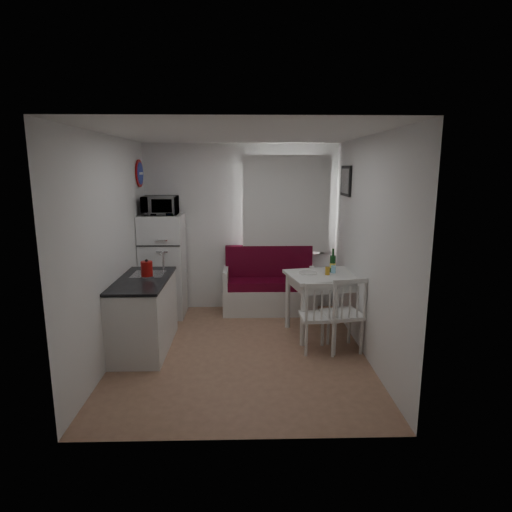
{
  "coord_description": "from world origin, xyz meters",
  "views": [
    {
      "loc": [
        0.06,
        -4.94,
        2.23
      ],
      "look_at": [
        0.2,
        0.5,
        1.1
      ],
      "focal_mm": 30.0,
      "sensor_mm": 36.0,
      "label": 1
    }
  ],
  "objects_px": {
    "bench": "(269,291)",
    "microwave": "(160,205)",
    "fridge": "(164,266)",
    "kettle": "(147,269)",
    "dining_table": "(330,281)",
    "chair_left": "(320,309)",
    "wine_bottle": "(333,260)",
    "chair_right": "(345,307)",
    "kitchen_counter": "(144,313)"
  },
  "relations": [
    {
      "from": "kitchen_counter",
      "to": "bench",
      "type": "bearing_deg",
      "value": 39.73
    },
    {
      "from": "bench",
      "to": "microwave",
      "type": "distance_m",
      "value": 2.11
    },
    {
      "from": "chair_right",
      "to": "wine_bottle",
      "type": "bearing_deg",
      "value": 78.74
    },
    {
      "from": "chair_left",
      "to": "fridge",
      "type": "height_order",
      "value": "fridge"
    },
    {
      "from": "dining_table",
      "to": "chair_left",
      "type": "relative_size",
      "value": 2.56
    },
    {
      "from": "bench",
      "to": "wine_bottle",
      "type": "height_order",
      "value": "wine_bottle"
    },
    {
      "from": "microwave",
      "to": "kettle",
      "type": "xyz_separation_m",
      "value": [
        0.03,
        -1.16,
        -0.68
      ]
    },
    {
      "from": "bench",
      "to": "kettle",
      "type": "relative_size",
      "value": 6.37
    },
    {
      "from": "dining_table",
      "to": "kettle",
      "type": "distance_m",
      "value": 2.4
    },
    {
      "from": "kitchen_counter",
      "to": "chair_left",
      "type": "bearing_deg",
      "value": -5.87
    },
    {
      "from": "dining_table",
      "to": "chair_right",
      "type": "distance_m",
      "value": 0.69
    },
    {
      "from": "bench",
      "to": "fridge",
      "type": "distance_m",
      "value": 1.68
    },
    {
      "from": "dining_table",
      "to": "kettle",
      "type": "bearing_deg",
      "value": 178.15
    },
    {
      "from": "fridge",
      "to": "wine_bottle",
      "type": "relative_size",
      "value": 4.79
    },
    {
      "from": "dining_table",
      "to": "chair_right",
      "type": "relative_size",
      "value": 2.37
    },
    {
      "from": "chair_left",
      "to": "chair_right",
      "type": "height_order",
      "value": "chair_right"
    },
    {
      "from": "fridge",
      "to": "microwave",
      "type": "height_order",
      "value": "microwave"
    },
    {
      "from": "fridge",
      "to": "kitchen_counter",
      "type": "bearing_deg",
      "value": -90.9
    },
    {
      "from": "dining_table",
      "to": "fridge",
      "type": "height_order",
      "value": "fridge"
    },
    {
      "from": "bench",
      "to": "fridge",
      "type": "bearing_deg",
      "value": -175.98
    },
    {
      "from": "kitchen_counter",
      "to": "kettle",
      "type": "height_order",
      "value": "kitchen_counter"
    },
    {
      "from": "bench",
      "to": "wine_bottle",
      "type": "relative_size",
      "value": 4.44
    },
    {
      "from": "microwave",
      "to": "chair_left",
      "type": "bearing_deg",
      "value": -33.58
    },
    {
      "from": "dining_table",
      "to": "bench",
      "type": "bearing_deg",
      "value": 118.4
    },
    {
      "from": "wine_bottle",
      "to": "dining_table",
      "type": "bearing_deg",
      "value": -115.69
    },
    {
      "from": "kettle",
      "to": "wine_bottle",
      "type": "relative_size",
      "value": 0.7
    },
    {
      "from": "chair_left",
      "to": "kitchen_counter",
      "type": "bearing_deg",
      "value": 171.46
    },
    {
      "from": "dining_table",
      "to": "chair_left",
      "type": "bearing_deg",
      "value": -122.24
    },
    {
      "from": "dining_table",
      "to": "microwave",
      "type": "distance_m",
      "value": 2.67
    },
    {
      "from": "wine_bottle",
      "to": "fridge",
      "type": "bearing_deg",
      "value": 163.89
    },
    {
      "from": "kitchen_counter",
      "to": "wine_bottle",
      "type": "xyz_separation_m",
      "value": [
        2.45,
        0.54,
        0.54
      ]
    },
    {
      "from": "dining_table",
      "to": "microwave",
      "type": "relative_size",
      "value": 2.49
    },
    {
      "from": "bench",
      "to": "chair_right",
      "type": "height_order",
      "value": "bench"
    },
    {
      "from": "kitchen_counter",
      "to": "microwave",
      "type": "relative_size",
      "value": 2.63
    },
    {
      "from": "dining_table",
      "to": "kettle",
      "type": "relative_size",
      "value": 5.53
    },
    {
      "from": "fridge",
      "to": "kettle",
      "type": "relative_size",
      "value": 6.87
    },
    {
      "from": "kitchen_counter",
      "to": "chair_left",
      "type": "height_order",
      "value": "kitchen_counter"
    },
    {
      "from": "chair_right",
      "to": "kettle",
      "type": "relative_size",
      "value": 2.33
    },
    {
      "from": "fridge",
      "to": "kettle",
      "type": "distance_m",
      "value": 1.23
    },
    {
      "from": "kitchen_counter",
      "to": "kettle",
      "type": "bearing_deg",
      "value": 38.05
    },
    {
      "from": "kitchen_counter",
      "to": "bench",
      "type": "relative_size",
      "value": 0.92
    },
    {
      "from": "chair_right",
      "to": "microwave",
      "type": "distance_m",
      "value": 3.02
    },
    {
      "from": "bench",
      "to": "chair_right",
      "type": "bearing_deg",
      "value": -62.75
    },
    {
      "from": "chair_right",
      "to": "wine_bottle",
      "type": "height_order",
      "value": "wine_bottle"
    },
    {
      "from": "kitchen_counter",
      "to": "kettle",
      "type": "relative_size",
      "value": 5.85
    },
    {
      "from": "kitchen_counter",
      "to": "kettle",
      "type": "distance_m",
      "value": 0.56
    },
    {
      "from": "chair_right",
      "to": "dining_table",
      "type": "bearing_deg",
      "value": 82.85
    },
    {
      "from": "chair_right",
      "to": "microwave",
      "type": "bearing_deg",
      "value": 138.43
    },
    {
      "from": "chair_left",
      "to": "wine_bottle",
      "type": "distance_m",
      "value": 0.93
    },
    {
      "from": "chair_left",
      "to": "wine_bottle",
      "type": "height_order",
      "value": "wine_bottle"
    }
  ]
}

